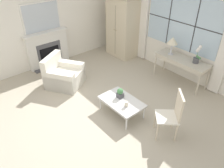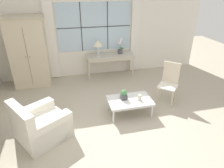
# 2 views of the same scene
# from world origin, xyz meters

# --- Properties ---
(ground_plane) EXTENTS (14.00, 14.00, 0.00)m
(ground_plane) POSITION_xyz_m (0.00, 0.00, 0.00)
(ground_plane) COLOR #B2A893
(wall_back_windowed) EXTENTS (7.20, 0.14, 2.80)m
(wall_back_windowed) POSITION_xyz_m (0.00, 3.02, 1.40)
(wall_back_windowed) COLOR white
(wall_back_windowed) RESTS_ON ground_plane
(armoire) EXTENTS (1.08, 0.70, 2.02)m
(armoire) POSITION_xyz_m (-1.99, 2.63, 1.02)
(armoire) COLOR beige
(armoire) RESTS_ON ground_plane
(console_table) EXTENTS (1.52, 0.54, 0.73)m
(console_table) POSITION_xyz_m (0.42, 2.67, 0.65)
(console_table) COLOR beige
(console_table) RESTS_ON ground_plane
(table_lamp) EXTENTS (0.31, 0.31, 0.51)m
(table_lamp) POSITION_xyz_m (0.03, 2.65, 1.13)
(table_lamp) COLOR silver
(table_lamp) RESTS_ON console_table
(potted_orchid) EXTENTS (0.20, 0.16, 0.51)m
(potted_orchid) POSITION_xyz_m (0.77, 2.75, 0.93)
(potted_orchid) COLOR #4C4C51
(potted_orchid) RESTS_ON console_table
(armchair_upholstered) EXTENTS (1.20, 1.19, 0.86)m
(armchair_upholstered) POSITION_xyz_m (-1.58, 0.05, 0.29)
(armchair_upholstered) COLOR silver
(armchair_upholstered) RESTS_ON ground_plane
(side_chair_wooden) EXTENTS (0.62, 0.62, 1.05)m
(side_chair_wooden) POSITION_xyz_m (1.53, 0.78, 0.59)
(side_chair_wooden) COLOR white
(side_chair_wooden) RESTS_ON ground_plane
(coffee_table) EXTENTS (1.01, 0.65, 0.37)m
(coffee_table) POSITION_xyz_m (0.38, 0.46, 0.33)
(coffee_table) COLOR silver
(coffee_table) RESTS_ON ground_plane
(potted_plant_small) EXTENTS (0.15, 0.15, 0.24)m
(potted_plant_small) POSITION_xyz_m (0.25, 0.52, 0.49)
(potted_plant_small) COLOR #4C4C51
(potted_plant_small) RESTS_ON coffee_table
(pillar_candle) EXTENTS (0.11, 0.11, 0.14)m
(pillar_candle) POSITION_xyz_m (0.60, 0.40, 0.43)
(pillar_candle) COLOR silver
(pillar_candle) RESTS_ON coffee_table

